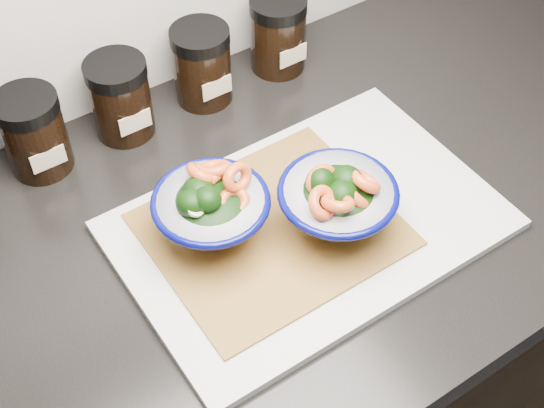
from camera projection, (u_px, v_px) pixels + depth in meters
cabinet at (273, 393)px, 1.29m from camera, size 3.43×0.58×0.86m
countertop at (274, 225)px, 0.95m from camera, size 3.50×0.60×0.04m
cutting_board at (308, 225)px, 0.92m from camera, size 0.45×0.30×0.01m
bamboo_mat at (272, 229)px, 0.90m from camera, size 0.28×0.24×0.00m
bowl_left at (211, 210)px, 0.87m from camera, size 0.14×0.14×0.10m
bowl_right at (338, 202)px, 0.87m from camera, size 0.14×0.14×0.10m
spice_jar_b at (34, 133)px, 0.95m from camera, size 0.08×0.08×0.11m
spice_jar_c at (120, 98)px, 1.00m from camera, size 0.08×0.08×0.11m
spice_jar_d at (202, 65)px, 1.04m from camera, size 0.08×0.08×0.11m
spice_jar_e at (278, 34)px, 1.09m from camera, size 0.08×0.08×0.11m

